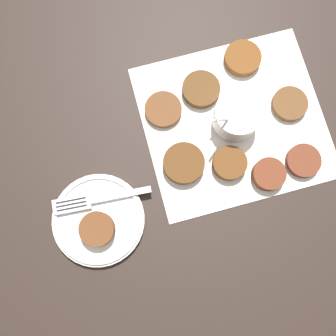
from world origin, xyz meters
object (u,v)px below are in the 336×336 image
Objects in this scene: fritter_on_plate at (97,229)px; sauce_bowl at (236,117)px; serving_plate at (98,220)px; fork at (91,201)px.

sauce_bowl is at bearing -158.18° from fritter_on_plate.
serving_plate is (0.31, 0.11, -0.02)m from sauce_bowl.
fritter_on_plate is at bearing 77.06° from serving_plate.
fritter_on_plate reaches higher than serving_plate.
fork is at bearing 12.74° from sauce_bowl.
fork reaches higher than serving_plate.
sauce_bowl is at bearing -167.26° from fork.
fritter_on_plate is (0.31, 0.12, 0.00)m from sauce_bowl.
sauce_bowl is 0.62× the size of serving_plate.
fritter_on_plate is (0.00, 0.02, 0.02)m from serving_plate.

